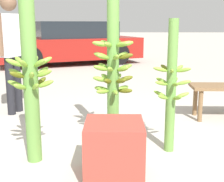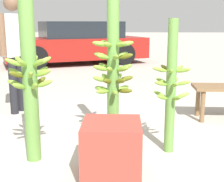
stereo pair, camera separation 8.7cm
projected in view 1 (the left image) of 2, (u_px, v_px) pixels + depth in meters
The scene contains 7 objects.
ground_plane at pixel (111, 163), 2.89m from camera, with size 80.00×80.00×0.00m, color #B2AA9E.
banana_stalk_left at pixel (30, 78), 2.79m from camera, with size 0.43×0.42×1.56m.
banana_stalk_center at pixel (113, 66), 3.21m from camera, with size 0.43×0.43×1.68m.
banana_stalk_right at pixel (171, 86), 3.04m from camera, with size 0.38×0.38×1.32m.
vendor_person at pixel (11, 44), 4.31m from camera, with size 0.29×0.59×1.65m.
parked_car at pixel (71, 43), 9.75m from camera, with size 4.65×3.33×1.31m.
produce_crate at pixel (114, 150), 2.59m from camera, with size 0.48×0.48×0.48m.
Camera 1 is at (0.04, -2.68, 1.27)m, focal length 50.00 mm.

